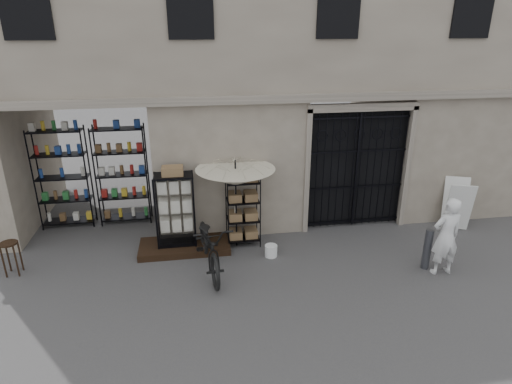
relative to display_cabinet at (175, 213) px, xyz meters
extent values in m
plane|color=#242428|center=(2.55, -1.62, -0.87)|extent=(80.00, 80.00, 0.00)
cube|color=gray|center=(2.55, 2.38, 3.63)|extent=(14.00, 4.00, 9.00)
cube|color=black|center=(-1.95, 1.18, 0.63)|extent=(3.00, 1.70, 3.00)
cube|color=black|center=(-2.00, 1.68, 0.38)|extent=(2.70, 0.50, 2.50)
cube|color=black|center=(4.30, 0.66, 0.63)|extent=(2.50, 0.06, 3.00)
cube|color=black|center=(4.30, 0.50, 0.58)|extent=(0.05, 0.05, 2.80)
cube|color=black|center=(0.15, -0.07, -0.80)|extent=(2.00, 0.90, 0.15)
cube|color=black|center=(0.00, 0.01, -0.68)|extent=(0.94, 0.77, 0.09)
cube|color=silver|center=(-0.10, -0.22, 0.08)|extent=(0.69, 0.31, 1.50)
cube|color=silver|center=(0.00, 0.01, -0.01)|extent=(0.77, 0.60, 1.25)
cube|color=olive|center=(0.00, 0.01, 0.93)|extent=(0.55, 0.49, 0.18)
cube|color=black|center=(1.49, 0.03, -0.06)|extent=(0.84, 0.72, 1.63)
cube|color=olive|center=(1.49, 0.03, -0.11)|extent=(0.71, 0.59, 1.22)
cylinder|color=black|center=(1.33, -0.06, 0.15)|extent=(0.04, 0.04, 2.04)
imported|color=beige|center=(1.33, -0.06, 0.89)|extent=(1.84, 1.87, 1.37)
cylinder|color=white|center=(2.01, -0.67, -0.74)|extent=(0.30, 0.30, 0.26)
imported|color=black|center=(0.67, -1.00, -0.87)|extent=(0.87, 1.21, 2.16)
cylinder|color=black|center=(-3.26, -0.54, -0.18)|extent=(0.42, 0.42, 0.03)
cube|color=black|center=(-3.26, -0.54, -0.53)|extent=(0.32, 0.32, 0.69)
cylinder|color=#50535A|center=(5.08, -1.65, -0.43)|extent=(0.18, 0.18, 0.88)
imported|color=silver|center=(5.30, -1.86, -0.87)|extent=(0.70, 1.67, 0.39)
cube|color=silver|center=(6.69, -0.20, -0.24)|extent=(0.65, 0.48, 1.23)
cube|color=silver|center=(6.82, 0.15, -0.24)|extent=(0.65, 0.48, 1.23)
camera|label=1|loc=(0.40, -8.72, 3.84)|focal=30.00mm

